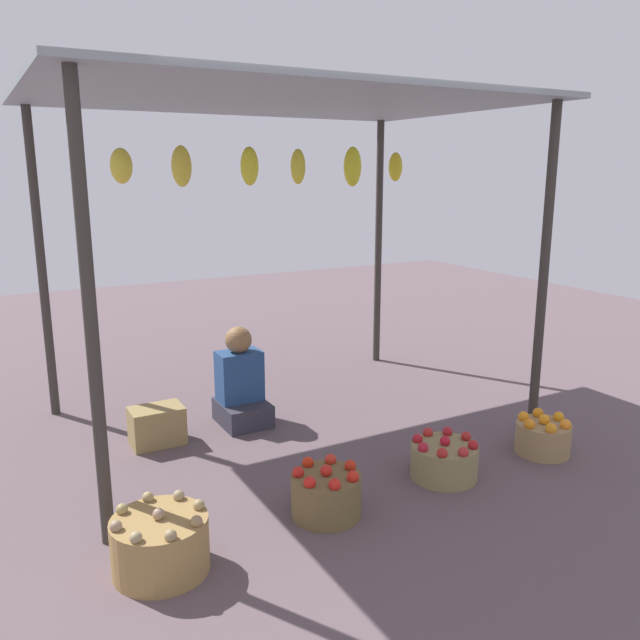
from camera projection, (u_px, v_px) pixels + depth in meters
ground_plane at (286, 421)px, 5.15m from camera, size 14.00×14.00×0.00m
market_stall_structure at (281, 124)px, 4.64m from camera, size 3.48×2.46×2.48m
vendor_person at (241, 387)px, 5.07m from camera, size 0.36×0.44×0.78m
basket_potatoes at (160, 544)px, 3.20m from camera, size 0.48×0.48×0.34m
basket_red_tomatoes at (326, 494)px, 3.73m from camera, size 0.41×0.41×0.31m
basket_red_apples at (444, 460)px, 4.19m from camera, size 0.44×0.44×0.29m
basket_oranges at (543, 437)px, 4.55m from camera, size 0.38×0.38×0.29m
wooden_crate_near_vendor at (157, 426)px, 4.70m from camera, size 0.38×0.26×0.28m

